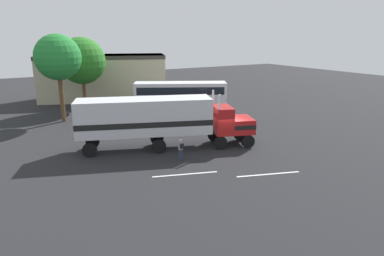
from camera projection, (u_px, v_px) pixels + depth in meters
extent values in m
plane|color=#232326|center=(226.00, 146.00, 28.58)|extent=(120.00, 120.00, 0.00)
cube|color=silver|center=(185.00, 174.00, 22.76)|extent=(4.22, 1.58, 0.01)
cube|color=silver|center=(268.00, 174.00, 22.77)|extent=(4.21, 1.60, 0.01)
cube|color=#B21919|center=(241.00, 125.00, 28.62)|extent=(2.57, 2.98, 1.20)
cube|color=#B21919|center=(222.00, 120.00, 28.22)|extent=(2.19, 2.83, 2.20)
cube|color=silver|center=(251.00, 124.00, 28.78)|extent=(0.82, 1.99, 1.08)
cube|color=black|center=(241.00, 124.00, 28.61)|extent=(2.58, 3.01, 0.36)
cylinder|color=silver|center=(213.00, 110.00, 29.02)|extent=(0.18, 0.18, 3.40)
cylinder|color=silver|center=(219.00, 116.00, 26.93)|extent=(0.18, 0.18, 3.40)
cube|color=silver|center=(145.00, 116.00, 27.01)|extent=(10.74, 6.15, 2.80)
cube|color=black|center=(145.00, 121.00, 27.13)|extent=(10.75, 6.18, 0.44)
cylinder|color=silver|center=(223.00, 130.00, 29.86)|extent=(1.44, 1.06, 0.64)
cylinder|color=black|center=(240.00, 134.00, 30.02)|extent=(1.13, 0.67, 1.10)
cylinder|color=black|center=(248.00, 141.00, 27.93)|extent=(1.13, 0.67, 1.10)
cylinder|color=black|center=(214.00, 135.00, 29.64)|extent=(1.13, 0.67, 1.10)
cylinder|color=black|center=(221.00, 143.00, 27.55)|extent=(1.13, 0.67, 1.10)
cylinder|color=black|center=(157.00, 138.00, 28.81)|extent=(1.13, 0.67, 1.10)
cylinder|color=black|center=(159.00, 146.00, 26.72)|extent=(1.13, 0.67, 1.10)
cylinder|color=black|center=(93.00, 141.00, 27.93)|extent=(1.13, 0.67, 1.10)
cylinder|color=black|center=(90.00, 150.00, 25.84)|extent=(1.13, 0.67, 1.10)
cylinder|color=#2D3347|center=(180.00, 155.00, 25.23)|extent=(0.18, 0.18, 0.82)
cylinder|color=#2D3347|center=(182.00, 155.00, 25.30)|extent=(0.18, 0.18, 0.82)
cylinder|color=gray|center=(181.00, 146.00, 25.08)|extent=(0.34, 0.34, 0.58)
sphere|color=tan|center=(181.00, 140.00, 24.97)|extent=(0.23, 0.23, 0.23)
cube|color=black|center=(182.00, 146.00, 24.90)|extent=(0.26, 0.17, 0.36)
cube|color=silver|center=(181.00, 94.00, 41.54)|extent=(10.89, 7.46, 2.90)
cube|color=black|center=(180.00, 90.00, 41.39)|extent=(10.33, 7.19, 0.90)
cylinder|color=black|center=(213.00, 104.00, 43.18)|extent=(1.01, 0.72, 1.00)
cylinder|color=black|center=(215.00, 108.00, 41.01)|extent=(1.01, 0.72, 1.00)
cylinder|color=black|center=(151.00, 104.00, 42.86)|extent=(1.01, 0.72, 1.00)
cylinder|color=black|center=(150.00, 108.00, 40.70)|extent=(1.01, 0.72, 1.00)
cylinder|color=brown|center=(62.00, 98.00, 35.92)|extent=(0.44, 0.44, 5.10)
sphere|color=#227D30|center=(58.00, 57.00, 34.81)|extent=(4.69, 4.69, 4.69)
cylinder|color=brown|center=(84.00, 93.00, 42.00)|extent=(0.44, 0.44, 3.98)
sphere|color=#297322|center=(82.00, 61.00, 40.96)|extent=(5.59, 5.59, 5.59)
cube|color=#B7AD8C|center=(104.00, 77.00, 48.28)|extent=(18.00, 11.62, 6.22)
cube|color=#3F3833|center=(102.00, 57.00, 47.53)|extent=(18.13, 11.75, 0.50)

